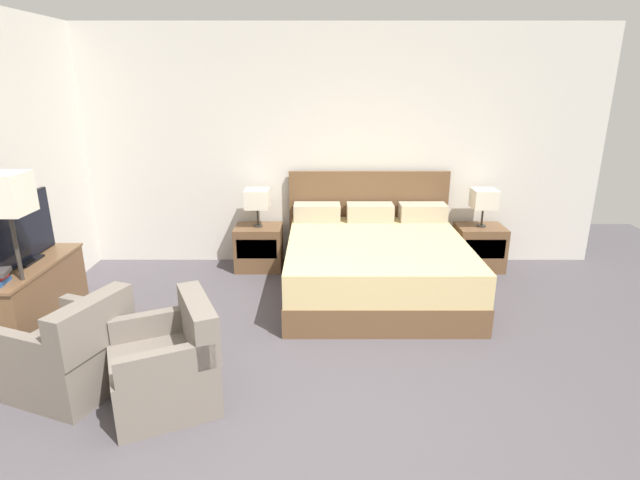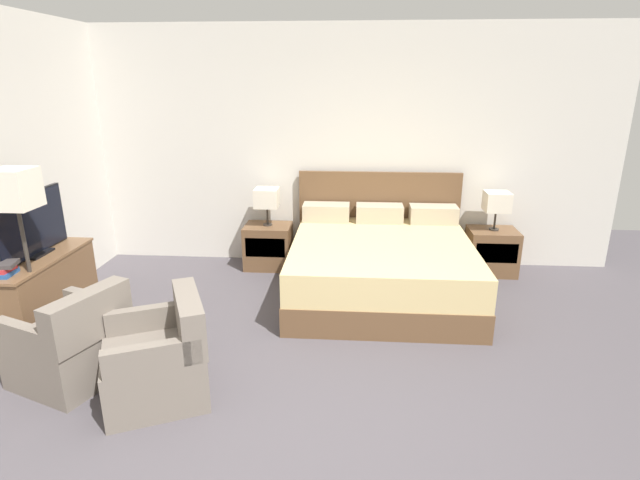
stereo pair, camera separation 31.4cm
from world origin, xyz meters
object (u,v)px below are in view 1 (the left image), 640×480
table_lamp_left (259,199)px  tv (23,231)px  floor_lamp (11,208)px  bed (377,263)px  nightstand_left (261,247)px  dresser (31,301)px  armchair_by_window (76,354)px  table_lamp_right (486,199)px  armchair_companion (171,366)px  nightstand_right (481,248)px

table_lamp_left → tv: size_ratio=0.48×
table_lamp_left → floor_lamp: floor_lamp is taller
bed → nightstand_left: (-1.34, 0.71, -0.06)m
bed → dresser: bearing=-161.6°
armchair_by_window → floor_lamp: (-0.54, 0.42, 1.00)m
table_lamp_left → floor_lamp: bearing=-127.5°
table_lamp_right → armchair_companion: 4.05m
nightstand_right → armchair_companion: size_ratio=0.61×
nightstand_left → armchair_by_window: bearing=-113.0°
nightstand_right → tv: (-4.47, -1.69, 0.71)m
dresser → armchair_by_window: (0.74, -0.76, -0.08)m
table_lamp_left → tv: (-1.80, -1.69, 0.11)m
bed → tv: 3.35m
table_lamp_right → floor_lamp: floor_lamp is taller
nightstand_left → floor_lamp: bearing=-127.6°
nightstand_right → dresser: bearing=-158.6°
armchair_by_window → table_lamp_left: bearing=67.0°
nightstand_right → table_lamp_left: size_ratio=1.23×
armchair_by_window → tv: bearing=131.7°
tv → armchair_companion: tv is taller
tv → nightstand_right: bearing=20.7°
bed → tv: tv is taller
table_lamp_left → tv: 2.47m
armchair_by_window → armchair_companion: (0.74, -0.15, 0.00)m
nightstand_right → table_lamp_left: table_lamp_left is taller
table_lamp_right → armchair_companion: size_ratio=0.50×
bed → armchair_by_window: bed is taller
nightstand_left → table_lamp_left: 0.60m
nightstand_left → table_lamp_left: table_lamp_left is taller
table_lamp_right → armchair_companion: (-2.99, -2.66, -0.58)m
bed → armchair_by_window: 3.00m
nightstand_left → armchair_by_window: armchair_by_window is taller
nightstand_left → nightstand_right: same height
nightstand_left → tv: size_ratio=0.59×
nightstand_left → nightstand_right: bearing=0.0°
bed → floor_lamp: size_ratio=1.29×
dresser → nightstand_left: bearing=44.2°
nightstand_right → table_lamp_left: bearing=180.0°
nightstand_right → tv: tv is taller
tv → armchair_by_window: 1.30m
nightstand_left → dresser: dresser is taller
table_lamp_left → tv: bearing=-136.8°
tv → armchair_companion: (1.48, -0.98, -0.69)m
floor_lamp → armchair_by_window: bearing=-38.3°
floor_lamp → table_lamp_left: bearing=52.5°
nightstand_right → armchair_companion: bearing=-138.4°
nightstand_left → tv: 2.57m
floor_lamp → nightstand_right: bearing=26.0°
table_lamp_right → tv: tv is taller
bed → armchair_by_window: size_ratio=2.27×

